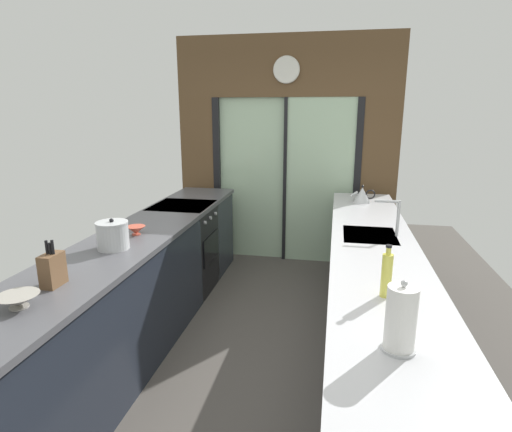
% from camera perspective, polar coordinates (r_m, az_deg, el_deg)
% --- Properties ---
extents(ground_plane, '(5.04, 7.60, 0.02)m').
position_cam_1_polar(ground_plane, '(3.81, 0.29, -15.09)').
color(ground_plane, '#4C4742').
extents(back_wall_unit, '(2.64, 0.12, 2.70)m').
position_cam_1_polar(back_wall_unit, '(5.10, 4.10, 10.57)').
color(back_wall_unit, brown).
rests_on(back_wall_unit, ground_plane).
extents(left_counter_run, '(0.62, 3.80, 0.92)m').
position_cam_1_polar(left_counter_run, '(3.47, -16.37, -10.01)').
color(left_counter_run, '#1E232D').
rests_on(left_counter_run, ground_plane).
extents(right_counter_run, '(0.62, 3.80, 0.92)m').
position_cam_1_polar(right_counter_run, '(3.29, 15.39, -11.38)').
color(right_counter_run, '#1E232D').
rests_on(right_counter_run, ground_plane).
extents(sink_faucet, '(0.19, 0.02, 0.28)m').
position_cam_1_polar(sink_faucet, '(3.33, 18.37, 0.47)').
color(sink_faucet, '#B7BABC').
rests_on(sink_faucet, right_counter_run).
extents(oven_range, '(0.60, 0.60, 0.92)m').
position_cam_1_polar(oven_range, '(4.42, -9.80, -4.39)').
color(oven_range, black).
rests_on(oven_range, ground_plane).
extents(mixing_bowl_near, '(0.20, 0.20, 0.07)m').
position_cam_1_polar(mixing_bowl_near, '(2.39, -29.73, -10.00)').
color(mixing_bowl_near, gray).
rests_on(mixing_bowl_near, left_counter_run).
extents(mixing_bowl_far, '(0.15, 0.15, 0.07)m').
position_cam_1_polar(mixing_bowl_far, '(3.36, -16.08, -1.86)').
color(mixing_bowl_far, '#BC4C38').
rests_on(mixing_bowl_far, left_counter_run).
extents(knife_block, '(0.08, 0.14, 0.26)m').
position_cam_1_polar(knife_block, '(2.55, -26.05, -6.56)').
color(knife_block, brown).
rests_on(knife_block, left_counter_run).
extents(stock_pot, '(0.22, 0.22, 0.22)m').
position_cam_1_polar(stock_pot, '(3.06, -18.99, -2.51)').
color(stock_pot, '#B7BABC').
rests_on(stock_pot, left_counter_run).
extents(kettle, '(0.25, 0.18, 0.18)m').
position_cam_1_polar(kettle, '(4.50, 14.32, 2.84)').
color(kettle, '#B7BABC').
rests_on(kettle, right_counter_run).
extents(soap_bottle, '(0.06, 0.06, 0.28)m').
position_cam_1_polar(soap_bottle, '(2.26, 17.42, -7.62)').
color(soap_bottle, '#D1CC4C').
rests_on(soap_bottle, right_counter_run).
extents(paper_towel_roll, '(0.14, 0.14, 0.30)m').
position_cam_1_polar(paper_towel_roll, '(1.80, 19.18, -13.18)').
color(paper_towel_roll, '#B7BABC').
rests_on(paper_towel_roll, right_counter_run).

